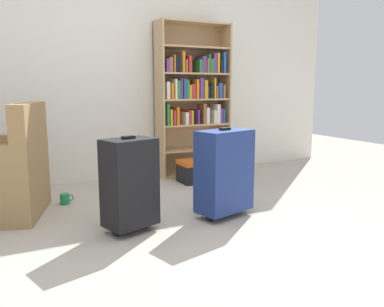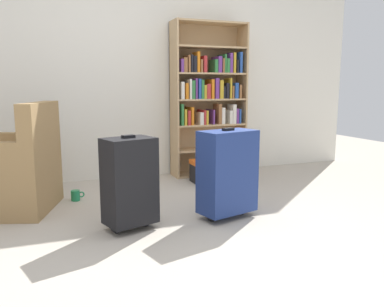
{
  "view_description": "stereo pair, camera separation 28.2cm",
  "coord_description": "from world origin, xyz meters",
  "views": [
    {
      "loc": [
        -1.21,
        -2.13,
        1.02
      ],
      "look_at": [
        0.02,
        0.36,
        0.55
      ],
      "focal_mm": 36.79,
      "sensor_mm": 36.0,
      "label": 1
    },
    {
      "loc": [
        -0.96,
        -2.25,
        1.02
      ],
      "look_at": [
        0.02,
        0.36,
        0.55
      ],
      "focal_mm": 36.79,
      "sensor_mm": 36.0,
      "label": 2
    }
  ],
  "objects": [
    {
      "name": "ground_plane",
      "position": [
        0.0,
        0.0,
        0.0
      ],
      "size": [
        9.9,
        9.9,
        0.0
      ],
      "primitive_type": "plane",
      "color": "#B2A899"
    },
    {
      "name": "mug",
      "position": [
        -0.73,
        1.36,
        0.05
      ],
      "size": [
        0.12,
        0.08,
        0.1
      ],
      "color": "#1E7F4C",
      "rests_on": "ground"
    },
    {
      "name": "storage_box",
      "position": [
        0.7,
        1.58,
        0.13
      ],
      "size": [
        0.4,
        0.28,
        0.24
      ],
      "color": "black",
      "rests_on": "ground"
    },
    {
      "name": "suitcase_black",
      "position": [
        -0.41,
        0.47,
        0.36
      ],
      "size": [
        0.41,
        0.34,
        0.69
      ],
      "color": "black",
      "rests_on": "ground"
    },
    {
      "name": "bookshelf",
      "position": [
        0.82,
        1.98,
        0.92
      ],
      "size": [
        0.86,
        0.29,
        1.74
      ],
      "color": "tan",
      "rests_on": "ground"
    },
    {
      "name": "back_wall",
      "position": [
        0.0,
        2.18,
        1.3
      ],
      "size": [
        5.66,
        0.1,
        2.6
      ],
      "primitive_type": "cube",
      "color": "silver",
      "rests_on": "ground"
    },
    {
      "name": "armchair",
      "position": [
        -1.23,
        1.25,
        0.32
      ],
      "size": [
        0.88,
        0.88,
        0.9
      ],
      "color": "#9E7A4C",
      "rests_on": "ground"
    },
    {
      "name": "suitcase_navy_blue",
      "position": [
        0.35,
        0.46,
        0.37
      ],
      "size": [
        0.49,
        0.35,
        0.71
      ],
      "color": "navy",
      "rests_on": "ground"
    }
  ]
}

